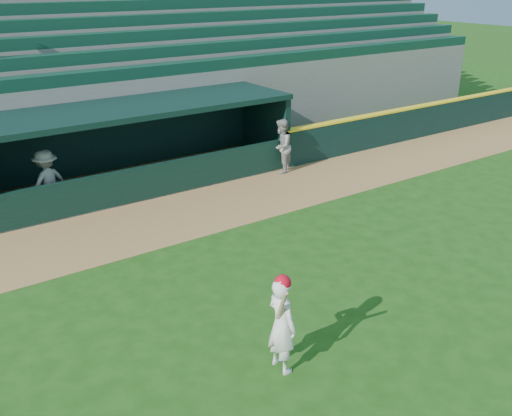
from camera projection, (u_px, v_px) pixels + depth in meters
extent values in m
plane|color=#1C4511|center=(301.00, 292.00, 11.54)|extent=(120.00, 120.00, 0.00)
cube|color=olive|center=(186.00, 214.00, 15.25)|extent=(40.00, 3.00, 0.01)
cube|color=black|center=(437.00, 118.00, 22.75)|extent=(15.50, 0.30, 1.20)
cube|color=yellow|center=(439.00, 103.00, 22.51)|extent=(15.50, 0.32, 0.06)
imported|color=gray|center=(281.00, 146.00, 18.13)|extent=(1.07, 1.04, 1.74)
imported|color=gray|center=(47.00, 182.00, 15.03)|extent=(1.29, 1.01, 1.75)
cube|color=#63645F|center=(142.00, 184.00, 17.37)|extent=(9.00, 2.60, 0.04)
cube|color=black|center=(264.00, 126.00, 19.37)|extent=(0.20, 2.60, 2.30)
cube|color=black|center=(122.00, 139.00, 17.93)|extent=(9.40, 0.20, 2.30)
cube|color=black|center=(136.00, 107.00, 16.47)|extent=(9.40, 2.80, 0.16)
cube|color=black|center=(158.00, 180.00, 16.26)|extent=(9.00, 0.16, 1.00)
cube|color=brown|center=(131.00, 170.00, 17.89)|extent=(8.40, 0.45, 0.10)
cube|color=slate|center=(114.00, 126.00, 18.21)|extent=(34.00, 0.85, 2.91)
cube|color=#0F3828|center=(111.00, 75.00, 17.49)|extent=(34.00, 0.60, 0.36)
cube|color=slate|center=(104.00, 114.00, 18.77)|extent=(34.00, 0.85, 3.36)
cube|color=#0F3828|center=(99.00, 56.00, 17.96)|extent=(34.00, 0.60, 0.36)
cube|color=slate|center=(94.00, 103.00, 19.32)|extent=(34.00, 0.85, 3.81)
cube|color=#0F3828|center=(88.00, 39.00, 18.44)|extent=(34.00, 0.60, 0.36)
cube|color=slate|center=(85.00, 92.00, 19.88)|extent=(34.00, 0.85, 4.26)
cube|color=#0F3828|center=(78.00, 23.00, 18.91)|extent=(34.00, 0.60, 0.36)
cube|color=slate|center=(76.00, 82.00, 20.44)|extent=(34.00, 0.85, 4.71)
cube|color=#0F3828|center=(68.00, 7.00, 19.38)|extent=(34.00, 0.60, 0.36)
cube|color=slate|center=(67.00, 72.00, 21.00)|extent=(34.00, 0.85, 5.16)
cube|color=slate|center=(60.00, 63.00, 21.56)|extent=(34.00, 0.85, 5.61)
cube|color=slate|center=(55.00, 62.00, 21.99)|extent=(34.50, 0.30, 5.61)
imported|color=silver|center=(282.00, 325.00, 9.02)|extent=(0.40, 0.61, 1.66)
sphere|color=red|center=(283.00, 283.00, 8.73)|extent=(0.27, 0.27, 0.27)
cylinder|color=tan|center=(282.00, 306.00, 8.55)|extent=(0.26, 0.49, 0.76)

